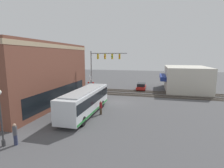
{
  "coord_description": "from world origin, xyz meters",
  "views": [
    {
      "loc": [
        -25.4,
        -5.29,
        7.09
      ],
      "look_at": [
        2.58,
        1.64,
        2.42
      ],
      "focal_mm": 28.0,
      "sensor_mm": 36.0,
      "label": 1
    }
  ],
  "objects": [
    {
      "name": "rail_track_far",
      "position": [
        9.2,
        0.0,
        0.03
      ],
      "size": [
        2.6,
        60.0,
        0.15
      ],
      "color": "#332D28",
      "rests_on": "ground"
    },
    {
      "name": "streetlamp",
      "position": [
        -14.94,
        6.16,
        2.75
      ],
      "size": [
        0.44,
        0.44,
        4.59
      ],
      "color": "#38383A",
      "rests_on": "ground"
    },
    {
      "name": "city_bus",
      "position": [
        -6.18,
        2.8,
        1.7
      ],
      "size": [
        10.59,
        2.59,
        3.07
      ],
      "color": "silver",
      "rests_on": "ground"
    },
    {
      "name": "traffic_signal_gantry",
      "position": [
        4.24,
        3.93,
        5.89
      ],
      "size": [
        0.42,
        6.56,
        7.91
      ],
      "color": "gray",
      "rests_on": "ground"
    },
    {
      "name": "brick_building",
      "position": [
        -3.78,
        12.4,
        4.44
      ],
      "size": [
        18.09,
        9.88,
        8.89
      ],
      "color": "brown",
      "rests_on": "ground"
    },
    {
      "name": "pedestrian_near_bus",
      "position": [
        -5.83,
        0.96,
        0.87
      ],
      "size": [
        0.34,
        0.34,
        1.7
      ],
      "color": "#473828",
      "rests_on": "ground"
    },
    {
      "name": "shop_building",
      "position": [
        13.24,
        -11.46,
        2.45
      ],
      "size": [
        11.53,
        9.23,
        4.89
      ],
      "color": "beige",
      "rests_on": "ground"
    },
    {
      "name": "crossing_signal",
      "position": [
        3.87,
        5.9,
        2.3
      ],
      "size": [
        1.41,
        1.18,
        3.81
      ],
      "color": "gray",
      "rests_on": "ground"
    },
    {
      "name": "parked_car_red",
      "position": [
        11.32,
        -2.6,
        0.66
      ],
      "size": [
        4.58,
        1.82,
        1.42
      ],
      "color": "#B21E19",
      "rests_on": "ground"
    },
    {
      "name": "rail_track_near",
      "position": [
        6.0,
        0.0,
        0.03
      ],
      "size": [
        2.6,
        60.0,
        0.15
      ],
      "color": "#332D28",
      "rests_on": "ground"
    },
    {
      "name": "ground_plane",
      "position": [
        0.0,
        0.0,
        0.0
      ],
      "size": [
        120.0,
        120.0,
        0.0
      ],
      "primitive_type": "plane",
      "color": "#4C4C4F"
    },
    {
      "name": "pedestrian_by_lamp",
      "position": [
        -14.56,
        5.36,
        0.92
      ],
      "size": [
        0.34,
        0.34,
        1.8
      ],
      "color": "#2D3351",
      "rests_on": "ground"
    }
  ]
}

